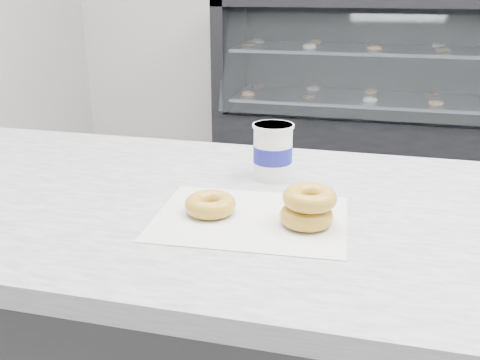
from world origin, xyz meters
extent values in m
cube|color=silver|center=(0.00, -0.60, 0.88)|extent=(3.06, 0.76, 0.04)
cube|color=black|center=(0.00, 2.10, 0.25)|extent=(2.40, 0.70, 0.50)
cube|color=black|center=(0.00, 2.42, 0.88)|extent=(2.40, 0.06, 0.75)
cube|color=black|center=(-1.16, 2.10, 0.88)|extent=(0.08, 0.70, 0.75)
cube|color=white|center=(0.00, 1.79, 0.88)|extent=(2.28, 0.16, 0.70)
cube|color=silver|center=(0.00, 2.10, 0.58)|extent=(2.20, 0.55, 0.02)
cube|color=silver|center=(0.00, 2.10, 0.90)|extent=(2.20, 0.55, 0.02)
cube|color=silver|center=(-0.38, -0.68, 0.90)|extent=(0.35, 0.28, 0.00)
torus|color=gold|center=(-0.45, -0.67, 0.92)|extent=(0.10, 0.10, 0.03)
torus|color=gold|center=(-0.28, -0.68, 0.92)|extent=(0.09, 0.09, 0.03)
torus|color=gold|center=(-0.27, -0.68, 0.95)|extent=(0.12, 0.12, 0.03)
cylinder|color=white|center=(-0.38, -0.45, 0.96)|extent=(0.09, 0.09, 0.12)
cylinder|color=white|center=(-0.38, -0.45, 1.02)|extent=(0.09, 0.09, 0.01)
cylinder|color=navy|center=(-0.38, -0.45, 0.95)|extent=(0.09, 0.09, 0.04)
camera|label=1|loc=(-0.18, -1.53, 1.29)|focal=40.00mm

